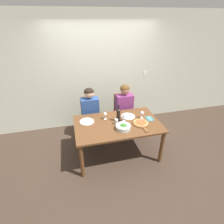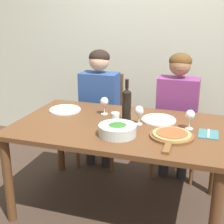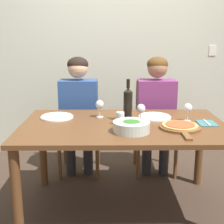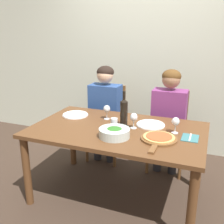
% 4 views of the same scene
% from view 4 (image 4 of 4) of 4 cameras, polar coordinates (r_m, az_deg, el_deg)
% --- Properties ---
extents(ground_plane, '(40.00, 40.00, 0.00)m').
position_cam_4_polar(ground_plane, '(2.84, 1.10, -17.60)').
color(ground_plane, '#3D2D23').
extents(back_wall, '(10.00, 0.06, 2.70)m').
position_cam_4_polar(back_wall, '(3.64, 8.86, 12.83)').
color(back_wall, beige).
rests_on(back_wall, ground).
extents(dining_table, '(1.63, 0.99, 0.74)m').
position_cam_4_polar(dining_table, '(2.53, 1.19, -5.50)').
color(dining_table, brown).
rests_on(dining_table, ground).
extents(chair_left, '(0.42, 0.42, 0.95)m').
position_cam_4_polar(chair_left, '(3.43, -0.80, -1.71)').
color(chair_left, brown).
rests_on(chair_left, ground).
extents(chair_right, '(0.42, 0.42, 0.95)m').
position_cam_4_polar(chair_right, '(3.23, 12.33, -3.36)').
color(chair_right, brown).
rests_on(chair_right, ground).
extents(person_woman, '(0.47, 0.51, 1.22)m').
position_cam_4_polar(person_woman, '(3.26, -1.58, 1.47)').
color(person_woman, '#28282D').
rests_on(person_woman, ground).
extents(person_man, '(0.47, 0.51, 1.22)m').
position_cam_4_polar(person_man, '(3.05, 12.25, -0.06)').
color(person_man, '#28282D').
rests_on(person_man, ground).
extents(wine_bottle, '(0.07, 0.07, 0.35)m').
position_cam_4_polar(wine_bottle, '(2.50, 2.60, -0.01)').
color(wine_bottle, black).
rests_on(wine_bottle, dining_table).
extents(broccoli_bowl, '(0.27, 0.27, 0.09)m').
position_cam_4_polar(broccoli_bowl, '(2.28, 0.53, -4.51)').
color(broccoli_bowl, silver).
rests_on(broccoli_bowl, dining_table).
extents(dinner_plate_left, '(0.28, 0.28, 0.02)m').
position_cam_4_polar(dinner_plate_left, '(2.88, -7.99, -0.59)').
color(dinner_plate_left, white).
rests_on(dinner_plate_left, dining_table).
extents(dinner_plate_right, '(0.28, 0.28, 0.02)m').
position_cam_4_polar(dinner_plate_right, '(2.59, 8.40, -2.72)').
color(dinner_plate_right, white).
rests_on(dinner_plate_right, dining_table).
extents(pizza_on_board, '(0.31, 0.45, 0.04)m').
position_cam_4_polar(pizza_on_board, '(2.26, 10.14, -5.67)').
color(pizza_on_board, brown).
rests_on(pizza_on_board, dining_table).
extents(wine_glass_left, '(0.07, 0.07, 0.15)m').
position_cam_4_polar(wine_glass_left, '(2.71, -1.14, 0.53)').
color(wine_glass_left, silver).
rests_on(wine_glass_left, dining_table).
extents(wine_glass_right, '(0.07, 0.07, 0.15)m').
position_cam_4_polar(wine_glass_right, '(2.41, 13.68, -2.18)').
color(wine_glass_right, silver).
rests_on(wine_glass_right, dining_table).
extents(wine_glass_centre, '(0.07, 0.07, 0.15)m').
position_cam_4_polar(wine_glass_centre, '(2.46, 4.76, -1.28)').
color(wine_glass_centre, silver).
rests_on(wine_glass_centre, dining_table).
extents(water_tumbler, '(0.07, 0.07, 0.10)m').
position_cam_4_polar(water_tumbler, '(2.47, 0.46, -2.52)').
color(water_tumbler, silver).
rests_on(water_tumbler, dining_table).
extents(fork_on_napkin, '(0.14, 0.18, 0.01)m').
position_cam_4_polar(fork_on_napkin, '(2.37, 16.64, -5.41)').
color(fork_on_napkin, '#387075').
rests_on(fork_on_napkin, dining_table).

